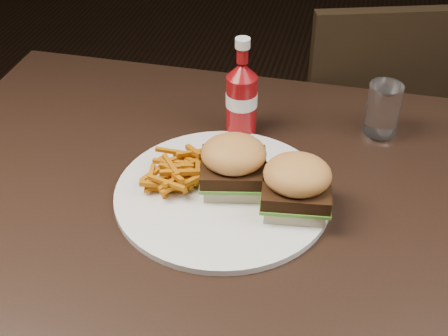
% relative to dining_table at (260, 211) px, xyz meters
% --- Properties ---
extents(dining_table, '(1.20, 0.80, 0.04)m').
position_rel_dining_table_xyz_m(dining_table, '(0.00, 0.00, 0.00)').
color(dining_table, black).
rests_on(dining_table, ground).
extents(chair_far, '(0.54, 0.54, 0.04)m').
position_rel_dining_table_xyz_m(chair_far, '(0.16, 0.67, -0.30)').
color(chair_far, black).
rests_on(chair_far, ground).
extents(plate, '(0.34, 0.34, 0.01)m').
position_rel_dining_table_xyz_m(plate, '(-0.06, -0.00, 0.03)').
color(plate, white).
rests_on(plate, dining_table).
extents(sandwich_half_a, '(0.11, 0.10, 0.02)m').
position_rel_dining_table_xyz_m(sandwich_half_a, '(-0.05, 0.02, 0.04)').
color(sandwich_half_a, beige).
rests_on(sandwich_half_a, plate).
extents(sandwich_half_b, '(0.10, 0.10, 0.02)m').
position_rel_dining_table_xyz_m(sandwich_half_b, '(0.06, -0.01, 0.04)').
color(sandwich_half_b, beige).
rests_on(sandwich_half_b, plate).
extents(fries_pile, '(0.10, 0.10, 0.04)m').
position_rel_dining_table_xyz_m(fries_pile, '(-0.14, 0.01, 0.05)').
color(fries_pile, '#B35D04').
rests_on(fries_pile, plate).
extents(ketchup_bottle, '(0.07, 0.07, 0.11)m').
position_rel_dining_table_xyz_m(ketchup_bottle, '(-0.07, 0.19, 0.08)').
color(ketchup_bottle, maroon).
rests_on(ketchup_bottle, dining_table).
extents(tumbler, '(0.07, 0.07, 0.09)m').
position_rel_dining_table_xyz_m(tumbler, '(0.17, 0.24, 0.08)').
color(tumbler, white).
rests_on(tumbler, dining_table).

